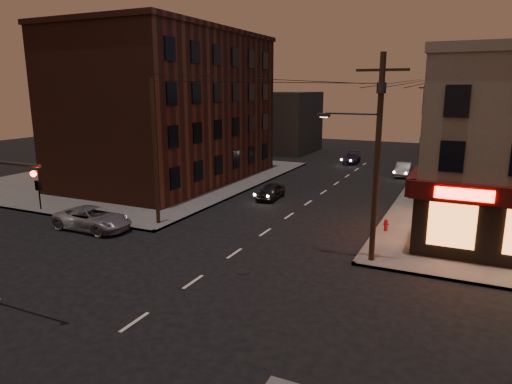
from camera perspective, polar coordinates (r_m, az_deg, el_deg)
The scene contains 14 objects.
ground at distance 21.16m, azimuth -7.88°, elevation -11.08°, with size 120.00×120.00×0.00m, color black.
sidewalk_nw at distance 46.15m, azimuth -13.86°, elevation 1.94°, with size 24.00×28.00×0.15m, color #514F4C.
brick_apartment at distance 43.27m, azimuth -10.66°, elevation 10.17°, with size 12.00×20.00×13.00m, color #4A2517.
bg_building_ne_a at distance 54.44m, azimuth 28.70°, elevation 6.01°, with size 10.00×12.00×7.00m, color #3F3D3A.
bg_building_nw at distance 62.93m, azimuth 3.01°, elevation 8.74°, with size 9.00×10.00×8.00m, color #3F3D3A.
bg_building_ne_b at distance 68.35m, azimuth 26.38°, elevation 6.92°, with size 8.00×8.00×6.00m, color #3F3D3A.
utility_pole_main at distance 22.45m, azimuth 14.69°, elevation 5.33°, with size 4.20×0.44×10.00m.
utility_pole_far at distance 48.43m, azimuth 20.64°, elevation 7.46°, with size 0.26×0.26×9.00m, color #382619.
utility_pole_west at distance 28.87m, azimuth -12.51°, elevation 4.82°, with size 0.24×0.24×9.00m, color #382619.
suv_cross at distance 29.82m, azimuth -19.73°, elevation -3.15°, with size 2.32×5.04×1.40m, color gray.
sedan_near at distance 35.78m, azimuth 1.87°, elevation 0.06°, with size 1.42×3.54×1.21m, color black.
sedan_mid at distance 47.50m, azimuth 17.93°, elevation 2.71°, with size 1.39×3.99×1.31m, color slate.
sedan_far at distance 54.04m, azimuth 11.87°, elevation 4.16°, with size 1.66×4.08×1.18m, color black.
fire_hydrant at distance 28.50m, azimuth 15.94°, elevation -3.92°, with size 0.33×0.33×0.73m.
Camera 1 is at (10.73, -16.11, 8.56)m, focal length 32.00 mm.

